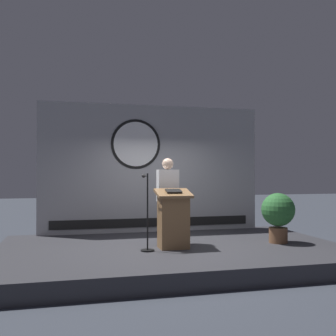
{
  "coord_description": "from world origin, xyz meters",
  "views": [
    {
      "loc": [
        -1.91,
        -7.23,
        1.68
      ],
      "look_at": [
        -0.06,
        0.16,
        1.77
      ],
      "focal_mm": 42.37,
      "sensor_mm": 36.0,
      "label": 1
    }
  ],
  "objects_px": {
    "microphone_stand": "(147,224)",
    "potted_plant": "(278,213)",
    "speaker_person": "(168,200)",
    "podium": "(173,219)"
  },
  "relations": [
    {
      "from": "speaker_person",
      "to": "potted_plant",
      "type": "distance_m",
      "value": 2.19
    },
    {
      "from": "speaker_person",
      "to": "microphone_stand",
      "type": "bearing_deg",
      "value": -132.27
    },
    {
      "from": "podium",
      "to": "speaker_person",
      "type": "height_order",
      "value": "speaker_person"
    },
    {
      "from": "speaker_person",
      "to": "microphone_stand",
      "type": "height_order",
      "value": "speaker_person"
    },
    {
      "from": "speaker_person",
      "to": "microphone_stand",
      "type": "relative_size",
      "value": 1.21
    },
    {
      "from": "speaker_person",
      "to": "microphone_stand",
      "type": "distance_m",
      "value": 0.86
    },
    {
      "from": "podium",
      "to": "speaker_person",
      "type": "xyz_separation_m",
      "value": [
        0.01,
        0.48,
        0.32
      ]
    },
    {
      "from": "podium",
      "to": "speaker_person",
      "type": "bearing_deg",
      "value": 88.35
    },
    {
      "from": "microphone_stand",
      "to": "potted_plant",
      "type": "distance_m",
      "value": 2.65
    },
    {
      "from": "microphone_stand",
      "to": "potted_plant",
      "type": "relative_size",
      "value": 1.4
    }
  ]
}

